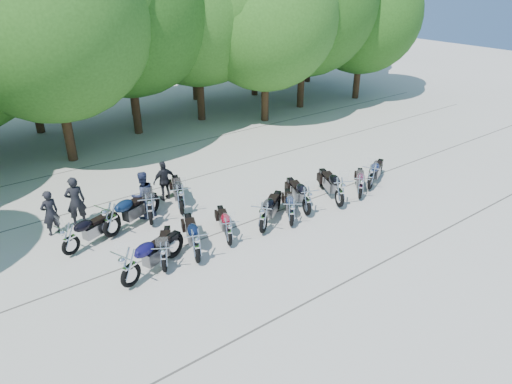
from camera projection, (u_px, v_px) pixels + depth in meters
ground at (282, 237)px, 15.40m from camera, size 90.00×90.00×0.00m
tree_3 at (46, 18)px, 18.81m from camera, size 8.70×8.70×10.67m
tree_4 at (123, 3)px, 22.20m from camera, size 9.13×9.13×11.20m
tree_5 at (195, 1)px, 24.49m from camera, size 9.04×9.04×11.10m
tree_6 at (266, 16)px, 24.67m from camera, size 8.00×8.00×9.82m
tree_7 at (305, 1)px, 27.06m from camera, size 8.79×8.79×10.79m
tree_8 at (363, 14)px, 29.52m from camera, size 7.53×7.53×9.25m
tree_11 at (18, 27)px, 22.81m from camera, size 7.56×7.56×9.28m
tree_12 at (124, 16)px, 25.71m from camera, size 7.88×7.88×9.67m
tree_13 at (191, 5)px, 28.91m from camera, size 8.31×8.31×10.20m
tree_14 at (254, 7)px, 30.14m from camera, size 8.02×8.02×9.84m
motorcycle_0 at (130, 267)px, 12.64m from camera, size 2.63×1.67×1.43m
motorcycle_1 at (164, 256)px, 13.35m from camera, size 1.55×2.06×1.15m
motorcycle_2 at (196, 245)px, 13.73m from camera, size 1.49×2.43×1.32m
motorcycle_3 at (229, 231)px, 14.64m from camera, size 1.35×2.12×1.15m
motorcycle_4 at (264, 217)px, 15.28m from camera, size 2.32×1.96×1.33m
motorcycle_5 at (291, 212)px, 15.75m from camera, size 1.70×2.07×1.17m
motorcycle_6 at (307, 200)px, 16.41m from camera, size 1.45×2.40×1.30m
motorcycle_7 at (340, 191)px, 16.96m from camera, size 1.67×2.54×1.38m
motorcycle_8 at (361, 186)px, 17.63m from camera, size 1.91×1.84×1.15m
motorcycle_9 at (371, 176)px, 18.34m from camera, size 2.31×1.64×1.27m
motorcycle_10 at (70, 239)px, 14.11m from camera, size 2.36×1.46×1.28m
motorcycle_11 at (111, 219)px, 15.01m from camera, size 2.68×1.72×1.46m
motorcycle_12 at (150, 209)px, 15.77m from camera, size 1.58×2.49×1.35m
motorcycle_13 at (181, 199)px, 16.43m from camera, size 1.57×2.53×1.37m
rider_0 at (50, 213)px, 15.24m from camera, size 0.66×0.50×1.62m
rider_1 at (143, 195)px, 16.26m from camera, size 0.88×0.70×1.77m
rider_2 at (165, 181)px, 17.58m from camera, size 0.94×0.40×1.59m
rider_3 at (76, 201)px, 15.77m from camera, size 0.72×0.52×1.82m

